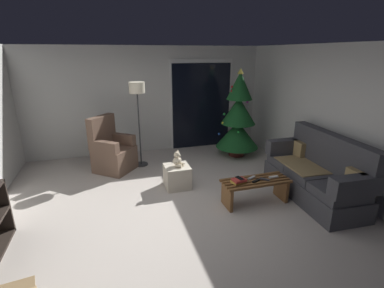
% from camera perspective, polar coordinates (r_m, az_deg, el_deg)
% --- Properties ---
extents(ground_plane, '(7.00, 7.00, 0.00)m').
position_cam_1_polar(ground_plane, '(4.45, -2.38, -13.67)').
color(ground_plane, '#BCB2A8').
extents(wall_back, '(5.72, 0.12, 2.50)m').
position_cam_1_polar(wall_back, '(6.88, -9.03, 8.77)').
color(wall_back, beige).
rests_on(wall_back, ground).
extents(wall_right, '(0.12, 6.00, 2.50)m').
position_cam_1_polar(wall_right, '(5.38, 28.44, 4.19)').
color(wall_right, beige).
rests_on(wall_right, ground).
extents(patio_door_frame, '(1.60, 0.02, 2.20)m').
position_cam_1_polar(patio_door_frame, '(7.14, 1.90, 8.10)').
color(patio_door_frame, silver).
rests_on(patio_door_frame, ground).
extents(patio_door_glass, '(1.50, 0.02, 2.10)m').
position_cam_1_polar(patio_door_glass, '(7.13, 1.94, 7.68)').
color(patio_door_glass, black).
rests_on(patio_door_glass, ground).
extents(couch, '(0.88, 1.98, 1.08)m').
position_cam_1_polar(couch, '(5.16, 23.99, -5.70)').
color(couch, '#3D3D42').
rests_on(couch, ground).
extents(coffee_table, '(1.10, 0.40, 0.40)m').
position_cam_1_polar(coffee_table, '(4.69, 12.76, -8.64)').
color(coffee_table, brown).
rests_on(coffee_table, ground).
extents(remote_white, '(0.16, 0.05, 0.02)m').
position_cam_1_polar(remote_white, '(4.79, 16.26, -6.44)').
color(remote_white, silver).
rests_on(remote_white, coffee_table).
extents(remote_silver, '(0.16, 0.11, 0.02)m').
position_cam_1_polar(remote_silver, '(4.67, 12.03, -6.71)').
color(remote_silver, '#ADADB2').
rests_on(remote_silver, coffee_table).
extents(remote_black, '(0.16, 0.10, 0.02)m').
position_cam_1_polar(remote_black, '(4.57, 12.88, -7.33)').
color(remote_black, black).
rests_on(remote_black, coffee_table).
extents(remote_graphite, '(0.14, 0.14, 0.02)m').
position_cam_1_polar(remote_graphite, '(4.66, 14.59, -6.96)').
color(remote_graphite, '#333338').
rests_on(remote_graphite, coffee_table).
extents(book_stack, '(0.24, 0.21, 0.07)m').
position_cam_1_polar(book_stack, '(4.47, 9.49, -7.39)').
color(book_stack, '#B79333').
rests_on(book_stack, coffee_table).
extents(cell_phone, '(0.11, 0.16, 0.01)m').
position_cam_1_polar(cell_phone, '(4.46, 9.68, -6.84)').
color(cell_phone, black).
rests_on(cell_phone, book_stack).
extents(christmas_tree, '(0.99, 0.99, 2.02)m').
position_cam_1_polar(christmas_tree, '(6.55, 9.36, 5.09)').
color(christmas_tree, '#4C1E19').
rests_on(christmas_tree, ground).
extents(armchair, '(0.97, 0.96, 1.13)m').
position_cam_1_polar(armchair, '(6.00, -15.94, -1.50)').
color(armchair, brown).
rests_on(armchair, ground).
extents(floor_lamp, '(0.32, 0.32, 1.78)m').
position_cam_1_polar(floor_lamp, '(5.86, -11.06, 9.57)').
color(floor_lamp, '#2D2D30').
rests_on(floor_lamp, ground).
extents(ottoman, '(0.44, 0.44, 0.41)m').
position_cam_1_polar(ottoman, '(5.12, -3.02, -6.61)').
color(ottoman, beige).
rests_on(ottoman, ground).
extents(teddy_bear_cream, '(0.22, 0.21, 0.29)m').
position_cam_1_polar(teddy_bear_cream, '(4.99, -2.97, -3.24)').
color(teddy_bear_cream, beige).
rests_on(teddy_bear_cream, ottoman).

